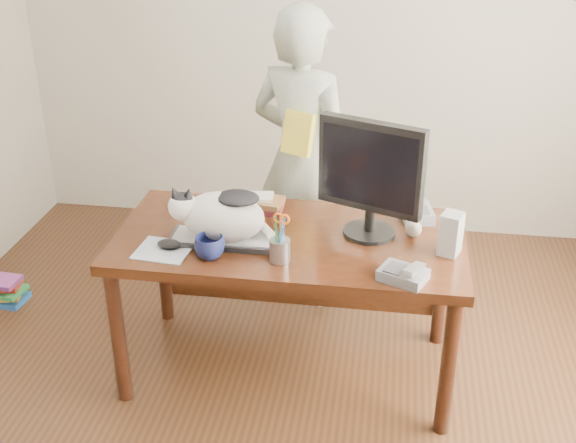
% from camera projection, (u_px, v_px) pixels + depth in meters
% --- Properties ---
extents(room, '(4.50, 4.50, 4.50)m').
position_uv_depth(room, '(264.00, 164.00, 2.51)').
color(room, black).
rests_on(room, ground).
extents(desk, '(1.60, 0.80, 0.75)m').
position_uv_depth(desk, '(292.00, 256.00, 3.44)').
color(desk, black).
rests_on(desk, ground).
extents(keyboard, '(0.49, 0.19, 0.03)m').
position_uv_depth(keyboard, '(224.00, 239.00, 3.25)').
color(keyboard, black).
rests_on(keyboard, desk).
extents(cat, '(0.48, 0.25, 0.27)m').
position_uv_depth(cat, '(220.00, 214.00, 3.20)').
color(cat, white).
rests_on(cat, keyboard).
extents(monitor, '(0.47, 0.31, 0.55)m').
position_uv_depth(monitor, '(371.00, 173.00, 3.17)').
color(monitor, black).
rests_on(monitor, desk).
extents(pen_cup, '(0.11, 0.11, 0.23)m').
position_uv_depth(pen_cup, '(280.00, 248.00, 3.08)').
color(pen_cup, gray).
rests_on(pen_cup, desk).
extents(mousepad, '(0.25, 0.23, 0.01)m').
position_uv_depth(mousepad, '(164.00, 250.00, 3.18)').
color(mousepad, silver).
rests_on(mousepad, desk).
extents(mouse, '(0.11, 0.08, 0.04)m').
position_uv_depth(mouse, '(169.00, 244.00, 3.19)').
color(mouse, black).
rests_on(mouse, mousepad).
extents(coffee_mug, '(0.18, 0.18, 0.10)m').
position_uv_depth(coffee_mug, '(210.00, 247.00, 3.11)').
color(coffee_mug, '#0D1134').
rests_on(coffee_mug, desk).
extents(phone, '(0.23, 0.20, 0.09)m').
position_uv_depth(phone, '(404.00, 274.00, 2.95)').
color(phone, slate).
rests_on(phone, desk).
extents(speaker, '(0.11, 0.12, 0.19)m').
position_uv_depth(speaker, '(451.00, 234.00, 3.12)').
color(speaker, '#9C9C9E').
rests_on(speaker, desk).
extents(baseball, '(0.08, 0.08, 0.08)m').
position_uv_depth(baseball, '(414.00, 229.00, 3.29)').
color(baseball, beige).
rests_on(baseball, desk).
extents(book_stack, '(0.22, 0.17, 0.08)m').
position_uv_depth(book_stack, '(262.00, 204.00, 3.54)').
color(book_stack, '#471219').
rests_on(book_stack, desk).
extents(calculator, '(0.18, 0.22, 0.06)m').
position_uv_depth(calculator, '(417.00, 213.00, 3.46)').
color(calculator, slate).
rests_on(calculator, desk).
extents(person, '(0.72, 0.61, 1.68)m').
position_uv_depth(person, '(302.00, 160.00, 3.90)').
color(person, beige).
rests_on(person, ground).
extents(held_book, '(0.18, 0.15, 0.22)m').
position_uv_depth(held_book, '(298.00, 133.00, 3.66)').
color(held_book, yellow).
rests_on(held_book, person).
extents(book_pile_b, '(0.26, 0.20, 0.15)m').
position_uv_depth(book_pile_b, '(4.00, 290.00, 4.15)').
color(book_pile_b, '#1A519E').
rests_on(book_pile_b, ground).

